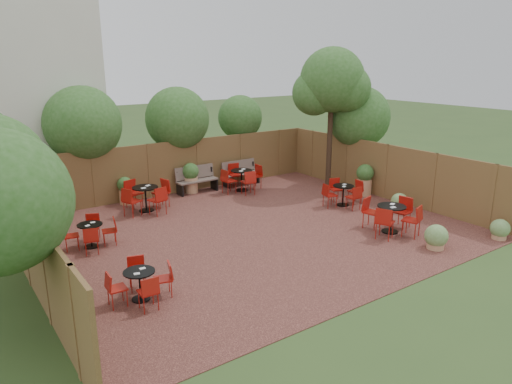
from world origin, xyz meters
TOP-DOWN VIEW (x-y plane):
  - ground at (0.00, 0.00)m, footprint 80.00×80.00m
  - courtyard_paving at (0.00, 0.00)m, footprint 12.00×10.00m
  - fence_back at (0.00, 5.00)m, footprint 12.00×0.08m
  - fence_left at (-6.00, 0.00)m, footprint 0.08×10.00m
  - fence_right at (6.00, 0.00)m, footprint 0.08×10.00m
  - neighbour_building at (-4.50, 8.00)m, footprint 5.00×4.00m
  - overhang_foliage at (-2.18, 2.67)m, footprint 15.73×10.73m
  - courtyard_tree at (5.22, 2.16)m, footprint 2.62×2.52m
  - park_bench_left at (0.71, 4.63)m, footprint 1.63×0.55m
  - park_bench_right at (2.71, 4.63)m, footprint 1.58×0.53m
  - bistro_tables at (0.39, 1.01)m, footprint 9.77×7.98m
  - planters at (0.43, 3.39)m, footprint 11.89×4.67m
  - low_shrubs at (4.46, -3.33)m, footprint 2.67×3.84m

SIDE VIEW (x-z plane):
  - ground at x=0.00m, z-range 0.00..0.00m
  - courtyard_paving at x=0.00m, z-range 0.00..0.02m
  - low_shrubs at x=4.46m, z-range -0.01..0.66m
  - bistro_tables at x=0.39m, z-range -0.01..0.95m
  - park_bench_right at x=2.71m, z-range 0.03..1.00m
  - park_bench_left at x=0.71m, z-range 0.03..1.04m
  - planters at x=0.43m, z-range 0.03..1.19m
  - fence_back at x=0.00m, z-range 0.00..2.00m
  - fence_left at x=-6.00m, z-range 0.00..2.00m
  - fence_right at x=6.00m, z-range 0.00..2.00m
  - overhang_foliage at x=-2.18m, z-range 1.42..4.04m
  - neighbour_building at x=-4.50m, z-range 0.00..8.00m
  - courtyard_tree at x=5.22m, z-range 1.32..6.70m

